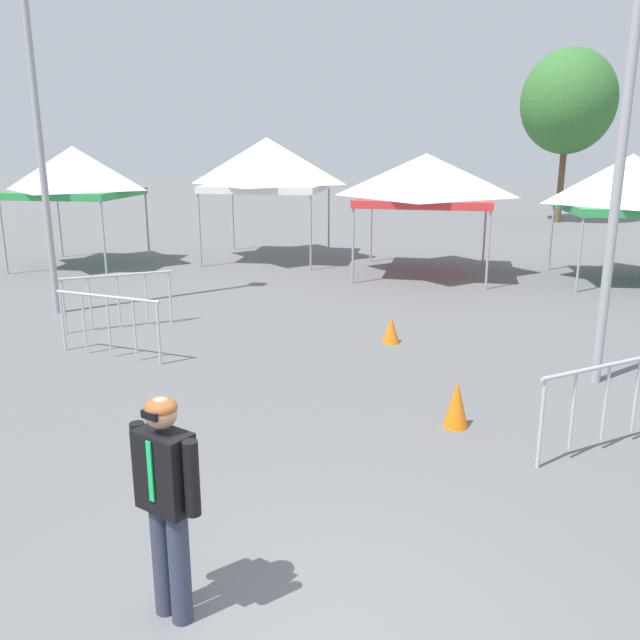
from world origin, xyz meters
name	(u,v)px	position (x,y,z in m)	size (l,w,h in m)	color
canopy_tent_center	(74,172)	(-9.14, 14.13, 2.73)	(3.09, 3.09, 3.44)	#9E9EA3
canopy_tent_far_right	(267,164)	(-4.00, 16.22, 2.90)	(3.49, 3.49, 3.69)	#9E9EA3
canopy_tent_right_of_center	(426,179)	(0.77, 14.47, 2.59)	(3.71, 3.71, 3.25)	#9E9EA3
canopy_tent_behind_left	(630,183)	(5.89, 14.23, 2.53)	(3.24, 3.24, 3.26)	#9E9EA3
person_foreground	(166,494)	(-0.99, 0.33, 1.03)	(0.60, 0.40, 1.78)	#33384C
light_pole_near_lift	(633,50)	(3.44, 6.22, 4.70)	(0.36, 0.36, 8.27)	#9E9EA3
light_pole_opposite_side	(31,62)	(-6.90, 8.86, 5.03)	(0.36, 0.36, 8.93)	#9E9EA3
tree_behind_tents_left	(568,102)	(6.86, 28.12, 5.30)	(4.11, 4.11, 7.57)	brown
crowd_barrier_by_lift	(607,389)	(2.94, 3.82, 0.75)	(1.73, 1.28, 1.08)	#B7BABF
crowd_barrier_mid_lot	(108,314)	(-4.36, 6.19, 0.75)	(2.05, 0.54, 1.08)	#B7BABF
crowd_barrier_near_person	(118,290)	(-5.02, 7.93, 0.75)	(1.80, 1.17, 1.08)	#B7BABF
traffic_cone_lot_center	(391,330)	(0.27, 7.76, 0.24)	(0.32, 0.32, 0.49)	orange
traffic_cone_near_barrier	(457,403)	(1.27, 4.21, 0.32)	(0.32, 0.32, 0.63)	orange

